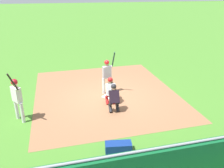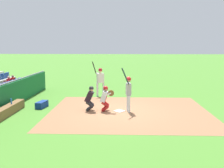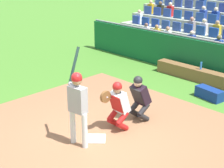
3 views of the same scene
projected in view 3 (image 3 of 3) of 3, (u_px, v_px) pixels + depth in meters
The scene contains 10 objects.
ground_plane at pixel (96, 139), 8.00m from camera, with size 160.00×160.00×0.00m, color #447D29.
infield_dirt_patch at pixel (80, 147), 7.68m from camera, with size 7.06×7.95×0.01m, color #8F6142.
home_plate_marker at pixel (96, 138), 8.00m from camera, with size 0.44×0.44×0.02m, color white.
batter_at_plate at pixel (77, 101), 7.39m from camera, with size 0.61×0.50×2.24m.
catcher_crouching at pixel (118, 103), 8.21m from camera, with size 0.47×0.72×1.31m.
home_plate_umpire at pixel (139, 96), 8.70m from camera, with size 0.48×0.49×1.29m.
dugout_wall at pixel (222, 63), 11.60m from camera, with size 13.19×0.24×1.39m.
dugout_bench at pixel (193, 73), 11.92m from camera, with size 2.90×0.40×0.44m, color brown.
water_bottle_on_bench at pixel (201, 66), 11.61m from camera, with size 0.07×0.07×0.26m, color blue.
equipment_duffel_bag at pixel (209, 94), 10.27m from camera, with size 0.87×0.36×0.34m, color navy.
Camera 3 is at (-5.30, 4.62, 4.06)m, focal length 53.45 mm.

